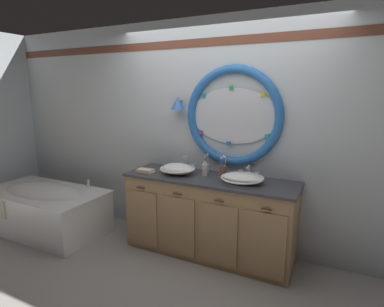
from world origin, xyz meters
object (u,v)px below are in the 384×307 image
at_px(soap_dispenser, 205,169).
at_px(folded_hand_towel, 145,171).
at_px(sink_basin_left, 177,169).
at_px(sink_basin_right, 242,178).
at_px(toothbrush_holder_left, 206,167).
at_px(bathtub, 45,206).
at_px(toothbrush_holder_right, 223,170).

xyz_separation_m(soap_dispenser, folded_hand_towel, (-0.67, -0.17, -0.06)).
distance_m(sink_basin_left, folded_hand_towel, 0.38).
xyz_separation_m(sink_basin_right, soap_dispenser, (-0.45, 0.07, 0.02)).
xyz_separation_m(toothbrush_holder_left, soap_dispenser, (0.05, -0.14, 0.02)).
relative_size(soap_dispenser, folded_hand_towel, 0.84).
distance_m(sink_basin_right, toothbrush_holder_left, 0.54).
distance_m(bathtub, soap_dispenser, 2.22).
relative_size(bathtub, soap_dispenser, 9.66).
bearing_deg(sink_basin_left, bathtub, -167.67).
bearing_deg(folded_hand_towel, soap_dispenser, 14.39).
relative_size(bathtub, toothbrush_holder_left, 7.39).
bearing_deg(sink_basin_right, soap_dispenser, 171.20).
bearing_deg(soap_dispenser, toothbrush_holder_right, 31.52).
height_order(bathtub, soap_dispenser, soap_dispenser).
relative_size(toothbrush_holder_right, folded_hand_towel, 1.13).
height_order(sink_basin_right, toothbrush_holder_right, toothbrush_holder_right).
distance_m(sink_basin_left, soap_dispenser, 0.31).
xyz_separation_m(sink_basin_right, toothbrush_holder_left, (-0.50, 0.21, 0.00)).
height_order(bathtub, sink_basin_right, sink_basin_right).
xyz_separation_m(bathtub, toothbrush_holder_right, (2.25, 0.56, 0.62)).
xyz_separation_m(sink_basin_left, toothbrush_holder_left, (0.25, 0.21, -0.00)).
height_order(sink_basin_left, folded_hand_towel, sink_basin_left).
bearing_deg(soap_dispenser, sink_basin_right, -8.80).
xyz_separation_m(sink_basin_left, toothbrush_holder_right, (0.47, 0.17, 0.00)).
xyz_separation_m(bathtub, toothbrush_holder_left, (2.02, 0.60, 0.61)).
bearing_deg(folded_hand_towel, toothbrush_holder_right, 18.19).
bearing_deg(soap_dispenser, toothbrush_holder_left, 110.81).
bearing_deg(bathtub, toothbrush_holder_left, 16.43).
xyz_separation_m(sink_basin_left, folded_hand_towel, (-0.37, -0.10, -0.04)).
bearing_deg(bathtub, soap_dispenser, 12.41).
height_order(sink_basin_right, toothbrush_holder_left, toothbrush_holder_left).
distance_m(bathtub, sink_basin_right, 2.63).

